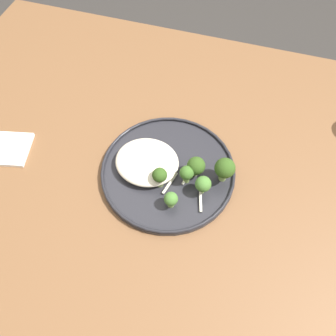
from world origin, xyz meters
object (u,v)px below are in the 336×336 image
at_px(seared_scallop_right_edge, 131,159).
at_px(broccoli_floret_small_sprig, 185,173).
at_px(broccoli_floret_near_rim, 160,176).
at_px(seared_scallop_tilted_round, 131,170).
at_px(dinner_plate, 168,171).
at_px(seared_scallop_on_noodles, 144,154).
at_px(seared_scallop_rear_pale, 143,146).
at_px(seared_scallop_tiny_bay, 146,171).
at_px(broccoli_floret_split_head, 196,166).
at_px(broccoli_floret_tall_stalk, 225,169).
at_px(seared_scallop_left_edge, 167,171).
at_px(seared_scallop_half_hidden, 156,162).
at_px(broccoli_floret_beside_noodles, 171,199).
at_px(broccoli_floret_left_leaning, 203,184).

height_order(seared_scallop_right_edge, broccoli_floret_small_sprig, broccoli_floret_small_sprig).
bearing_deg(broccoli_floret_near_rim, seared_scallop_tilted_round, -8.99).
relative_size(dinner_plate, broccoli_floret_small_sprig, 6.12).
height_order(seared_scallop_on_noodles, seared_scallop_tilted_round, same).
height_order(seared_scallop_rear_pale, seared_scallop_tiny_bay, same).
distance_m(seared_scallop_tilted_round, broccoli_floret_split_head, 0.14).
height_order(seared_scallop_tiny_bay, broccoli_floret_tall_stalk, broccoli_floret_tall_stalk).
bearing_deg(broccoli_floret_small_sprig, broccoli_floret_near_rim, 27.93).
relative_size(seared_scallop_left_edge, broccoli_floret_split_head, 0.49).
bearing_deg(broccoli_floret_split_head, seared_scallop_half_hidden, 0.94).
height_order(seared_scallop_rear_pale, broccoli_floret_tall_stalk, broccoli_floret_tall_stalk).
xyz_separation_m(seared_scallop_left_edge, broccoli_floret_split_head, (-0.06, -0.02, 0.02)).
xyz_separation_m(seared_scallop_right_edge, seared_scallop_rear_pale, (-0.01, -0.04, 0.00)).
bearing_deg(seared_scallop_right_edge, seared_scallop_left_edge, 174.81).
distance_m(seared_scallop_on_noodles, seared_scallop_rear_pale, 0.02).
relative_size(seared_scallop_on_noodles, seared_scallop_left_edge, 1.26).
distance_m(broccoli_floret_beside_noodles, broccoli_floret_split_head, 0.09).
bearing_deg(seared_scallop_right_edge, broccoli_floret_tall_stalk, -175.49).
bearing_deg(broccoli_floret_split_head, dinner_plate, 7.48).
relative_size(broccoli_floret_beside_noodles, broccoli_floret_small_sprig, 0.88).
height_order(seared_scallop_tiny_bay, broccoli_floret_beside_noodles, broccoli_floret_beside_noodles).
xyz_separation_m(broccoli_floret_tall_stalk, broccoli_floret_left_leaning, (0.03, 0.04, -0.01)).
xyz_separation_m(seared_scallop_on_noodles, broccoli_floret_near_rim, (-0.05, 0.06, 0.02)).
relative_size(seared_scallop_on_noodles, seared_scallop_half_hidden, 1.19).
xyz_separation_m(seared_scallop_on_noodles, seared_scallop_rear_pale, (0.01, -0.02, 0.00)).
bearing_deg(seared_scallop_tilted_round, seared_scallop_right_edge, -67.91).
bearing_deg(broccoli_floret_tall_stalk, broccoli_floret_small_sprig, 19.54).
bearing_deg(seared_scallop_half_hidden, broccoli_floret_split_head, -179.06).
distance_m(dinner_plate, seared_scallop_on_noodles, 0.06).
xyz_separation_m(seared_scallop_left_edge, broccoli_floret_tall_stalk, (-0.11, -0.02, 0.03)).
relative_size(seared_scallop_tiny_bay, broccoli_floret_beside_noodles, 0.55).
height_order(seared_scallop_tiny_bay, seared_scallop_half_hidden, seared_scallop_half_hidden).
xyz_separation_m(broccoli_floret_beside_noodles, broccoli_floret_small_sprig, (-0.01, -0.06, 0.00)).
height_order(seared_scallop_right_edge, broccoli_floret_left_leaning, broccoli_floret_left_leaning).
bearing_deg(seared_scallop_half_hidden, seared_scallop_on_noodles, -21.88).
height_order(dinner_plate, seared_scallop_on_noodles, seared_scallop_on_noodles).
xyz_separation_m(seared_scallop_left_edge, broccoli_floret_beside_noodles, (-0.03, 0.07, 0.01)).
xyz_separation_m(dinner_plate, seared_scallop_tiny_bay, (0.04, 0.02, 0.01)).
distance_m(seared_scallop_half_hidden, broccoli_floret_beside_noodles, 0.10).
bearing_deg(broccoli_floret_left_leaning, seared_scallop_rear_pale, -24.13).
xyz_separation_m(seared_scallop_tilted_round, broccoli_floret_small_sprig, (-0.11, -0.01, 0.02)).
distance_m(seared_scallop_half_hidden, broccoli_floret_left_leaning, 0.12).
bearing_deg(broccoli_floret_beside_noodles, broccoli_floret_near_rim, -47.84).
bearing_deg(broccoli_floret_left_leaning, seared_scallop_tilted_round, -0.72).
bearing_deg(broccoli_floret_left_leaning, broccoli_floret_small_sprig, -20.55).
bearing_deg(broccoli_floret_small_sprig, broccoli_floret_beside_noodles, 80.41).
bearing_deg(seared_scallop_left_edge, seared_scallop_rear_pale, -34.34).
bearing_deg(seared_scallop_half_hidden, broccoli_floret_near_rim, 118.25).
bearing_deg(seared_scallop_left_edge, seared_scallop_half_hidden, -26.52).
relative_size(seared_scallop_left_edge, seared_scallop_half_hidden, 0.95).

